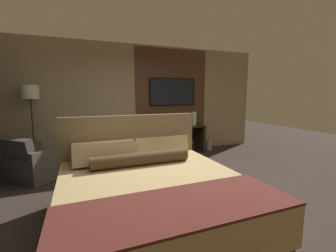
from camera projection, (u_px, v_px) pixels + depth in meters
name	position (u px, v px, depth m)	size (l,w,h in m)	color
ground_plane	(172.00, 194.00, 3.54)	(16.00, 16.00, 0.00)	#332823
wall_back_tv_panel	(138.00, 101.00, 5.78)	(7.20, 0.09, 2.80)	tan
bed	(151.00, 196.00, 2.66)	(2.07, 2.20, 1.24)	#33281E
desk	(176.00, 135.00, 5.96)	(1.50, 0.56, 0.74)	#2D2319
tv	(172.00, 92.00, 6.02)	(1.30, 0.04, 0.73)	black
desk_chair	(180.00, 137.00, 5.45)	(0.48, 0.48, 0.89)	#38333D
armchair_by_window	(35.00, 163.00, 4.22)	(1.22, 1.21, 0.82)	#47423D
floor_lamp	(30.00, 99.00, 4.61)	(0.34, 0.34, 1.75)	#282623
vase_tall	(194.00, 119.00, 5.97)	(0.12, 0.12, 0.36)	silver
vase_short	(185.00, 121.00, 5.90)	(0.14, 0.14, 0.26)	#846647
waste_bin	(208.00, 145.00, 6.33)	(0.22, 0.22, 0.28)	gray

